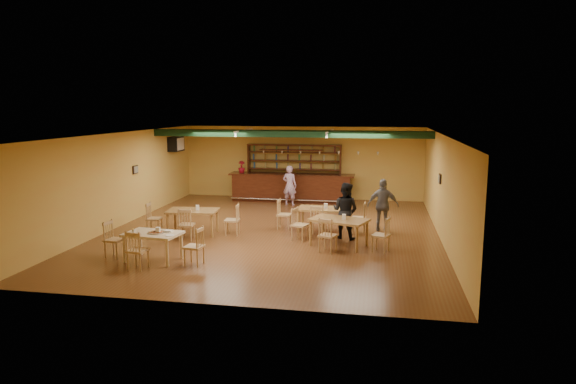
% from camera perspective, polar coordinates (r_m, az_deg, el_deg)
% --- Properties ---
extents(floor, '(12.00, 12.00, 0.00)m').
position_cam_1_polar(floor, '(15.85, -1.72, -4.42)').
color(floor, brown).
rests_on(floor, ground).
extents(ceiling_beam, '(10.00, 0.30, 0.25)m').
position_cam_1_polar(ceiling_beam, '(18.16, 0.06, 6.52)').
color(ceiling_beam, black).
rests_on(ceiling_beam, ceiling).
extents(track_rail_left, '(0.05, 2.50, 0.05)m').
position_cam_1_polar(track_rail_left, '(19.14, -4.97, 6.85)').
color(track_rail_left, white).
rests_on(track_rail_left, ceiling).
extents(track_rail_right, '(0.05, 2.50, 0.05)m').
position_cam_1_polar(track_rail_right, '(18.56, 4.68, 6.77)').
color(track_rail_right, white).
rests_on(track_rail_right, ceiling).
extents(ac_unit, '(0.34, 0.70, 0.48)m').
position_cam_1_polar(ac_unit, '(20.90, -12.37, 5.26)').
color(ac_unit, white).
rests_on(ac_unit, wall_left).
extents(picture_left, '(0.04, 0.34, 0.28)m').
position_cam_1_polar(picture_left, '(18.13, -16.65, 2.41)').
color(picture_left, black).
rests_on(picture_left, wall_left).
extents(picture_right, '(0.04, 0.34, 0.28)m').
position_cam_1_polar(picture_right, '(15.80, 16.57, 1.42)').
color(picture_right, black).
rests_on(picture_right, wall_right).
extents(bar_counter, '(5.06, 0.85, 1.13)m').
position_cam_1_polar(bar_counter, '(20.76, 0.39, 0.49)').
color(bar_counter, '#37140B').
rests_on(bar_counter, ground).
extents(back_bar_hutch, '(3.92, 0.40, 2.28)m').
position_cam_1_polar(back_bar_hutch, '(21.29, 0.68, 2.28)').
color(back_bar_hutch, '#37140B').
rests_on(back_bar_hutch, ground).
extents(poinsettia, '(0.35, 0.35, 0.49)m').
position_cam_1_polar(poinsettia, '(21.10, -5.19, 2.82)').
color(poinsettia, maroon).
rests_on(poinsettia, bar_counter).
extents(dining_table_b, '(1.47, 0.91, 0.72)m').
position_cam_1_polar(dining_table_b, '(15.91, 3.68, -3.05)').
color(dining_table_b, olive).
rests_on(dining_table_b, ground).
extents(dining_table_c, '(1.57, 1.03, 0.75)m').
position_cam_1_polar(dining_table_c, '(15.71, -10.54, -3.31)').
color(dining_table_c, olive).
rests_on(dining_table_c, ground).
extents(dining_table_d, '(1.74, 1.36, 0.76)m').
position_cam_1_polar(dining_table_d, '(14.22, 5.67, -4.51)').
color(dining_table_d, olive).
rests_on(dining_table_d, ground).
extents(near_table, '(1.44, 1.02, 0.72)m').
position_cam_1_polar(near_table, '(13.24, -14.78, -5.92)').
color(near_table, beige).
rests_on(near_table, ground).
extents(pizza_tray, '(0.49, 0.49, 0.01)m').
position_cam_1_polar(pizza_tray, '(13.11, -14.46, -4.40)').
color(pizza_tray, silver).
rests_on(pizza_tray, near_table).
extents(parmesan_shaker, '(0.08, 0.08, 0.11)m').
position_cam_1_polar(parmesan_shaker, '(13.20, -16.83, -4.20)').
color(parmesan_shaker, '#EAE5C6').
rests_on(parmesan_shaker, near_table).
extents(napkin_stack, '(0.21, 0.17, 0.03)m').
position_cam_1_polar(napkin_stack, '(13.18, -13.17, -4.24)').
color(napkin_stack, white).
rests_on(napkin_stack, near_table).
extents(pizza_server, '(0.33, 0.13, 0.00)m').
position_cam_1_polar(pizza_server, '(13.09, -13.80, -4.35)').
color(pizza_server, silver).
rests_on(pizza_server, pizza_tray).
extents(side_plate, '(0.24, 0.24, 0.01)m').
position_cam_1_polar(side_plate, '(12.77, -13.05, -4.72)').
color(side_plate, white).
rests_on(side_plate, near_table).
extents(patron_bar, '(0.64, 0.49, 1.57)m').
position_cam_1_polar(patron_bar, '(19.91, 0.18, 0.74)').
color(patron_bar, '#9454B6').
rests_on(patron_bar, ground).
extents(patron_right_a, '(0.98, 0.88, 1.65)m').
position_cam_1_polar(patron_right_a, '(14.96, 6.40, -2.07)').
color(patron_right_a, black).
rests_on(patron_right_a, ground).
extents(patron_right_b, '(0.96, 0.41, 1.62)m').
position_cam_1_polar(patron_right_b, '(16.04, 10.55, -1.44)').
color(patron_right_b, slate).
rests_on(patron_right_b, ground).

